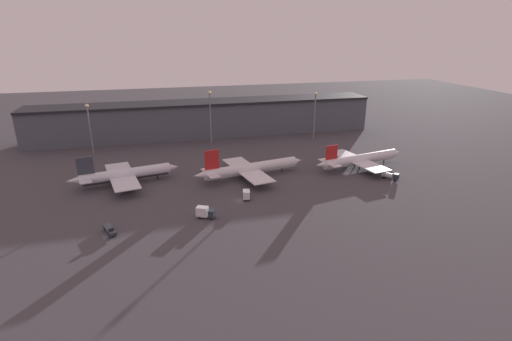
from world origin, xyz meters
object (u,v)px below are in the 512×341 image
at_px(airplane_0, 125,175).
at_px(service_vehicle_1, 391,176).
at_px(airplane_1, 251,169).
at_px(service_vehicle_2, 110,230).
at_px(service_vehicle_3, 246,194).
at_px(service_vehicle_0, 205,212).
at_px(airplane_2, 360,159).

height_order(airplane_0, service_vehicle_1, airplane_0).
bearing_deg(airplane_0, service_vehicle_1, -23.02).
distance_m(airplane_1, service_vehicle_1, 58.03).
bearing_deg(service_vehicle_2, airplane_0, 156.23).
bearing_deg(service_vehicle_3, service_vehicle_0, 137.41).
height_order(airplane_0, service_vehicle_0, airplane_0).
height_order(airplane_0, service_vehicle_2, airplane_0).
relative_size(airplane_1, airplane_2, 1.05).
relative_size(airplane_2, service_vehicle_2, 5.84).
relative_size(airplane_2, service_vehicle_1, 7.31).
distance_m(service_vehicle_0, service_vehicle_2, 29.78).
bearing_deg(service_vehicle_0, airplane_0, 151.60).
bearing_deg(airplane_0, service_vehicle_2, -104.83).
bearing_deg(service_vehicle_0, service_vehicle_2, -147.39).
bearing_deg(airplane_2, service_vehicle_2, -171.65).
xyz_separation_m(airplane_1, service_vehicle_3, (-6.82, -21.81, -1.81)).
relative_size(airplane_1, service_vehicle_3, 8.37).
xyz_separation_m(service_vehicle_2, service_vehicle_3, (46.27, 14.88, 0.80)).
relative_size(airplane_0, service_vehicle_3, 7.34).
bearing_deg(service_vehicle_3, service_vehicle_1, -73.37).
bearing_deg(airplane_2, airplane_0, 166.12).
bearing_deg(service_vehicle_2, airplane_2, 89.42).
bearing_deg(airplane_1, airplane_2, -10.93).
height_order(service_vehicle_2, service_vehicle_3, service_vehicle_3).
relative_size(service_vehicle_2, service_vehicle_3, 1.36).
height_order(airplane_1, service_vehicle_1, airplane_1).
bearing_deg(airplane_2, airplane_1, 169.07).
relative_size(service_vehicle_1, service_vehicle_2, 0.80).
xyz_separation_m(airplane_1, service_vehicle_2, (-53.09, -36.69, -2.61)).
height_order(airplane_2, service_vehicle_0, airplane_2).
height_order(airplane_0, airplane_1, airplane_1).
xyz_separation_m(airplane_0, airplane_2, (101.18, -4.63, -0.22)).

